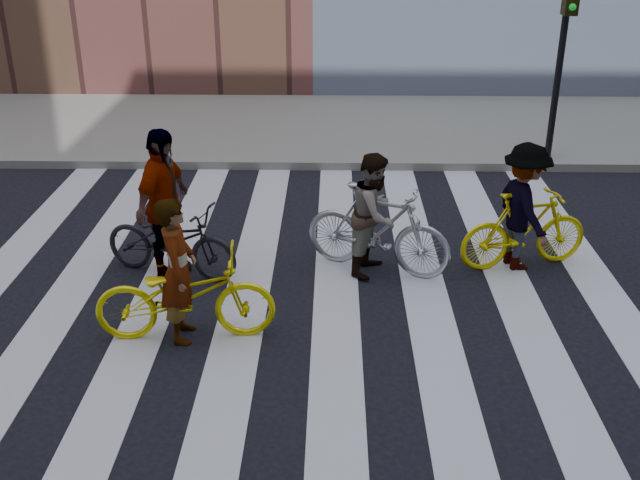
{
  "coord_description": "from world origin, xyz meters",
  "views": [
    {
      "loc": [
        0.5,
        -7.69,
        4.46
      ],
      "look_at": [
        0.35,
        0.3,
        0.79
      ],
      "focal_mm": 42.0,
      "sensor_mm": 36.0,
      "label": 1
    }
  ],
  "objects_px": {
    "bike_dark_rear": "(171,240)",
    "rider_right": "(523,207)",
    "bike_yellow_left": "(185,296)",
    "bike_yellow_right": "(524,230)",
    "rider_left": "(178,270)",
    "traffic_signal": "(564,39)",
    "bike_silver_mid": "(378,229)",
    "rider_mid": "(375,214)",
    "rider_rear": "(163,204)"
  },
  "relations": [
    {
      "from": "bike_yellow_left",
      "to": "rider_right",
      "type": "xyz_separation_m",
      "value": [
        4.04,
        1.82,
        0.33
      ]
    },
    {
      "from": "traffic_signal",
      "to": "rider_rear",
      "type": "height_order",
      "value": "traffic_signal"
    },
    {
      "from": "bike_silver_mid",
      "to": "bike_yellow_right",
      "type": "relative_size",
      "value": 1.11
    },
    {
      "from": "bike_silver_mid",
      "to": "bike_dark_rear",
      "type": "xyz_separation_m",
      "value": [
        -2.65,
        -0.16,
        -0.11
      ]
    },
    {
      "from": "rider_right",
      "to": "traffic_signal",
      "type": "bearing_deg",
      "value": -33.71
    },
    {
      "from": "traffic_signal",
      "to": "rider_mid",
      "type": "relative_size",
      "value": 2.08
    },
    {
      "from": "bike_yellow_right",
      "to": "rider_right",
      "type": "relative_size",
      "value": 1.04
    },
    {
      "from": "bike_dark_rear",
      "to": "bike_silver_mid",
      "type": "bearing_deg",
      "value": -68.99
    },
    {
      "from": "bike_silver_mid",
      "to": "rider_mid",
      "type": "height_order",
      "value": "rider_mid"
    },
    {
      "from": "bike_dark_rear",
      "to": "bike_yellow_left",
      "type": "bearing_deg",
      "value": -145.34
    },
    {
      "from": "bike_yellow_left",
      "to": "bike_yellow_right",
      "type": "distance_m",
      "value": 4.48
    },
    {
      "from": "bike_yellow_right",
      "to": "rider_mid",
      "type": "height_order",
      "value": "rider_mid"
    },
    {
      "from": "bike_dark_rear",
      "to": "rider_mid",
      "type": "relative_size",
      "value": 1.14
    },
    {
      "from": "traffic_signal",
      "to": "bike_yellow_right",
      "type": "xyz_separation_m",
      "value": [
        -1.41,
        -4.08,
        -1.75
      ]
    },
    {
      "from": "traffic_signal",
      "to": "bike_yellow_left",
      "type": "bearing_deg",
      "value": -132.97
    },
    {
      "from": "traffic_signal",
      "to": "bike_yellow_right",
      "type": "relative_size",
      "value": 1.89
    },
    {
      "from": "traffic_signal",
      "to": "rider_rear",
      "type": "bearing_deg",
      "value": -143.9
    },
    {
      "from": "bike_dark_rear",
      "to": "rider_right",
      "type": "distance_m",
      "value": 4.53
    },
    {
      "from": "bike_yellow_left",
      "to": "bike_yellow_right",
      "type": "bearing_deg",
      "value": -70.66
    },
    {
      "from": "bike_silver_mid",
      "to": "bike_yellow_right",
      "type": "distance_m",
      "value": 1.92
    },
    {
      "from": "rider_left",
      "to": "rider_mid",
      "type": "xyz_separation_m",
      "value": [
        2.18,
        1.67,
        -0.03
      ]
    },
    {
      "from": "bike_yellow_left",
      "to": "rider_left",
      "type": "relative_size",
      "value": 1.19
    },
    {
      "from": "bike_yellow_left",
      "to": "bike_yellow_right",
      "type": "height_order",
      "value": "bike_yellow_right"
    },
    {
      "from": "rider_left",
      "to": "rider_right",
      "type": "distance_m",
      "value": 4.48
    },
    {
      "from": "bike_silver_mid",
      "to": "rider_mid",
      "type": "bearing_deg",
      "value": 112.77
    },
    {
      "from": "rider_left",
      "to": "traffic_signal",
      "type": "bearing_deg",
      "value": -47.92
    },
    {
      "from": "bike_silver_mid",
      "to": "rider_right",
      "type": "height_order",
      "value": "rider_right"
    },
    {
      "from": "bike_yellow_left",
      "to": "bike_silver_mid",
      "type": "relative_size",
      "value": 1.0
    },
    {
      "from": "traffic_signal",
      "to": "bike_yellow_left",
      "type": "xyz_separation_m",
      "value": [
        -5.5,
        -5.91,
        -1.77
      ]
    },
    {
      "from": "rider_rear",
      "to": "bike_dark_rear",
      "type": "bearing_deg",
      "value": -72.37
    },
    {
      "from": "rider_right",
      "to": "rider_rear",
      "type": "height_order",
      "value": "rider_rear"
    },
    {
      "from": "rider_left",
      "to": "rider_mid",
      "type": "distance_m",
      "value": 2.75
    },
    {
      "from": "bike_yellow_right",
      "to": "rider_rear",
      "type": "bearing_deg",
      "value": 79.76
    },
    {
      "from": "rider_mid",
      "to": "bike_yellow_left",
      "type": "bearing_deg",
      "value": 150.91
    },
    {
      "from": "bike_yellow_left",
      "to": "rider_left",
      "type": "distance_m",
      "value": 0.32
    },
    {
      "from": "bike_yellow_right",
      "to": "bike_dark_rear",
      "type": "distance_m",
      "value": 4.57
    },
    {
      "from": "bike_dark_rear",
      "to": "rider_right",
      "type": "height_order",
      "value": "rider_right"
    },
    {
      "from": "bike_dark_rear",
      "to": "rider_left",
      "type": "relative_size",
      "value": 1.11
    },
    {
      "from": "rider_left",
      "to": "rider_right",
      "type": "height_order",
      "value": "rider_right"
    },
    {
      "from": "traffic_signal",
      "to": "rider_left",
      "type": "bearing_deg",
      "value": -133.23
    },
    {
      "from": "bike_dark_rear",
      "to": "rider_rear",
      "type": "height_order",
      "value": "rider_rear"
    },
    {
      "from": "rider_right",
      "to": "rider_left",
      "type": "bearing_deg",
      "value": 99.98
    },
    {
      "from": "rider_right",
      "to": "bike_dark_rear",
      "type": "bearing_deg",
      "value": 79.84
    },
    {
      "from": "rider_mid",
      "to": "traffic_signal",
      "type": "bearing_deg",
      "value": -15.76
    },
    {
      "from": "bike_yellow_right",
      "to": "bike_dark_rear",
      "type": "height_order",
      "value": "bike_yellow_right"
    },
    {
      "from": "bike_yellow_left",
      "to": "bike_dark_rear",
      "type": "xyz_separation_m",
      "value": [
        -0.46,
        1.52,
        -0.03
      ]
    },
    {
      "from": "bike_yellow_left",
      "to": "bike_yellow_right",
      "type": "relative_size",
      "value": 1.11
    },
    {
      "from": "bike_yellow_right",
      "to": "bike_dark_rear",
      "type": "xyz_separation_m",
      "value": [
        -4.56,
        -0.31,
        -0.05
      ]
    },
    {
      "from": "bike_dark_rear",
      "to": "traffic_signal",
      "type": "bearing_deg",
      "value": -36.04
    },
    {
      "from": "bike_yellow_right",
      "to": "rider_left",
      "type": "bearing_deg",
      "value": 99.72
    }
  ]
}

